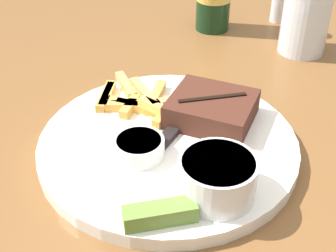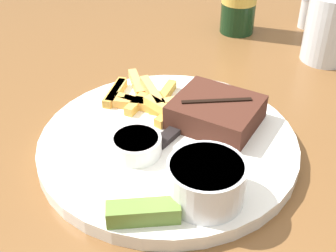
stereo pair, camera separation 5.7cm
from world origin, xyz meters
TOP-DOWN VIEW (x-y plane):
  - dining_table at (0.00, 0.00)m, footprint 1.22×1.32m
  - dinner_plate at (0.00, 0.00)m, footprint 0.32×0.32m
  - steak_portion at (0.03, 0.06)m, footprint 0.11×0.10m
  - fries_pile at (-0.07, 0.05)m, footprint 0.15×0.10m
  - coleslaw_cup at (0.09, -0.07)m, footprint 0.08×0.08m
  - dipping_sauce_cup at (-0.02, -0.04)m, footprint 0.06×0.06m
  - pickle_spear at (0.05, -0.13)m, footprint 0.07×0.06m
  - fork_utensil at (-0.09, 0.00)m, footprint 0.13×0.02m
  - knife_utensil at (0.00, 0.04)m, footprint 0.03×0.17m
  - drinking_glass at (0.09, 0.35)m, footprint 0.08×0.08m
  - salt_shaker at (0.02, 0.46)m, footprint 0.03×0.03m

SIDE VIEW (x-z plane):
  - dining_table at x=0.00m, z-range 0.31..1.09m
  - dinner_plate at x=0.00m, z-range 0.78..0.80m
  - fork_utensil at x=-0.09m, z-range 0.80..0.80m
  - knife_utensil at x=0.00m, z-range 0.79..0.80m
  - fries_pile at x=-0.07m, z-range 0.79..0.82m
  - pickle_spear at x=0.05m, z-range 0.80..0.82m
  - dipping_sauce_cup at x=-0.02m, z-range 0.80..0.82m
  - salt_shaker at x=0.02m, z-range 0.78..0.84m
  - steak_portion at x=0.03m, z-range 0.79..0.83m
  - coleslaw_cup at x=0.09m, z-range 0.80..0.84m
  - drinking_glass at x=0.09m, z-range 0.78..0.89m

